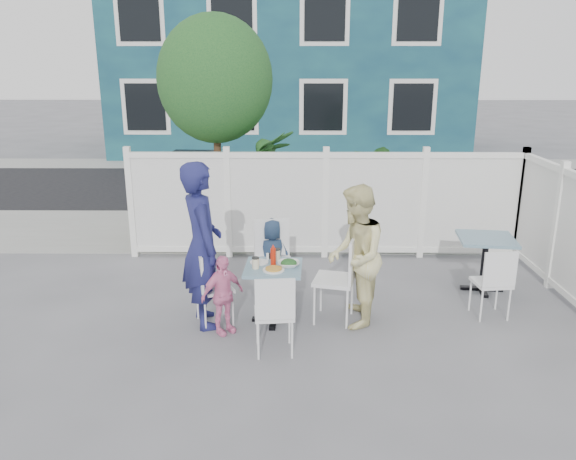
{
  "coord_description": "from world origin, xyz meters",
  "views": [
    {
      "loc": [
        -0.39,
        -5.72,
        2.85
      ],
      "look_at": [
        -0.44,
        0.56,
        0.97
      ],
      "focal_mm": 35.0,
      "sensor_mm": 36.0,
      "label": 1
    }
  ],
  "objects_px": {
    "utility_cabinet": "(195,192)",
    "boy": "(272,256)",
    "man": "(202,245)",
    "chair_right": "(342,273)",
    "chair_back": "(274,253)",
    "chair_left": "(208,282)",
    "chair_near": "(275,309)",
    "main_table": "(273,279)",
    "woman": "(355,256)",
    "spare_table": "(485,249)",
    "toddler": "(223,295)"
  },
  "relations": [
    {
      "from": "chair_left",
      "to": "woman",
      "type": "relative_size",
      "value": 0.54
    },
    {
      "from": "spare_table",
      "to": "chair_near",
      "type": "distance_m",
      "value": 3.15
    },
    {
      "from": "utility_cabinet",
      "to": "chair_left",
      "type": "height_order",
      "value": "utility_cabinet"
    },
    {
      "from": "spare_table",
      "to": "chair_right",
      "type": "relative_size",
      "value": 0.76
    },
    {
      "from": "chair_left",
      "to": "chair_back",
      "type": "relative_size",
      "value": 0.88
    },
    {
      "from": "woman",
      "to": "boy",
      "type": "height_order",
      "value": "woman"
    },
    {
      "from": "spare_table",
      "to": "woman",
      "type": "height_order",
      "value": "woman"
    },
    {
      "from": "chair_back",
      "to": "woman",
      "type": "relative_size",
      "value": 0.61
    },
    {
      "from": "chair_left",
      "to": "utility_cabinet",
      "type": "bearing_deg",
      "value": 167.68
    },
    {
      "from": "chair_right",
      "to": "main_table",
      "type": "bearing_deg",
      "value": 106.02
    },
    {
      "from": "chair_near",
      "to": "boy",
      "type": "bearing_deg",
      "value": 87.74
    },
    {
      "from": "utility_cabinet",
      "to": "toddler",
      "type": "distance_m",
      "value": 4.25
    },
    {
      "from": "man",
      "to": "woman",
      "type": "bearing_deg",
      "value": -109.68
    },
    {
      "from": "chair_left",
      "to": "chair_near",
      "type": "height_order",
      "value": "chair_near"
    },
    {
      "from": "main_table",
      "to": "toddler",
      "type": "bearing_deg",
      "value": -152.19
    },
    {
      "from": "boy",
      "to": "woman",
      "type": "bearing_deg",
      "value": 130.72
    },
    {
      "from": "main_table",
      "to": "utility_cabinet",
      "type": "bearing_deg",
      "value": 111.59
    },
    {
      "from": "spare_table",
      "to": "chair_near",
      "type": "height_order",
      "value": "chair_near"
    },
    {
      "from": "man",
      "to": "main_table",
      "type": "bearing_deg",
      "value": -107.11
    },
    {
      "from": "chair_left",
      "to": "toddler",
      "type": "bearing_deg",
      "value": 17.6
    },
    {
      "from": "utility_cabinet",
      "to": "spare_table",
      "type": "relative_size",
      "value": 1.71
    },
    {
      "from": "man",
      "to": "chair_right",
      "type": "bearing_deg",
      "value": -107.48
    },
    {
      "from": "boy",
      "to": "toddler",
      "type": "height_order",
      "value": "boy"
    },
    {
      "from": "man",
      "to": "boy",
      "type": "xyz_separation_m",
      "value": [
        0.74,
        0.91,
        -0.44
      ]
    },
    {
      "from": "utility_cabinet",
      "to": "woman",
      "type": "distance_m",
      "value": 4.57
    },
    {
      "from": "chair_right",
      "to": "man",
      "type": "bearing_deg",
      "value": 106.39
    },
    {
      "from": "chair_right",
      "to": "man",
      "type": "xyz_separation_m",
      "value": [
        -1.55,
        -0.07,
        0.34
      ]
    },
    {
      "from": "utility_cabinet",
      "to": "spare_table",
      "type": "bearing_deg",
      "value": -31.69
    },
    {
      "from": "utility_cabinet",
      "to": "chair_back",
      "type": "xyz_separation_m",
      "value": [
        1.5,
        -3.11,
        -0.08
      ]
    },
    {
      "from": "chair_back",
      "to": "chair_near",
      "type": "distance_m",
      "value": 1.51
    },
    {
      "from": "chair_near",
      "to": "boy",
      "type": "xyz_separation_m",
      "value": [
        -0.08,
        1.64,
        -0.01
      ]
    },
    {
      "from": "spare_table",
      "to": "man",
      "type": "xyz_separation_m",
      "value": [
        -3.46,
        -0.98,
        0.37
      ]
    },
    {
      "from": "woman",
      "to": "man",
      "type": "bearing_deg",
      "value": -84.03
    },
    {
      "from": "chair_back",
      "to": "woman",
      "type": "xyz_separation_m",
      "value": [
        0.93,
        -0.76,
        0.23
      ]
    },
    {
      "from": "chair_back",
      "to": "chair_left",
      "type": "bearing_deg",
      "value": 36.54
    },
    {
      "from": "main_table",
      "to": "woman",
      "type": "distance_m",
      "value": 0.95
    },
    {
      "from": "chair_near",
      "to": "woman",
      "type": "bearing_deg",
      "value": 35.54
    },
    {
      "from": "chair_right",
      "to": "boy",
      "type": "xyz_separation_m",
      "value": [
        -0.81,
        0.84,
        -0.1
      ]
    },
    {
      "from": "chair_left",
      "to": "boy",
      "type": "xyz_separation_m",
      "value": [
        0.69,
        0.93,
        -0.01
      ]
    },
    {
      "from": "chair_left",
      "to": "man",
      "type": "height_order",
      "value": "man"
    },
    {
      "from": "spare_table",
      "to": "chair_right",
      "type": "xyz_separation_m",
      "value": [
        -1.91,
        -0.91,
        0.03
      ]
    },
    {
      "from": "woman",
      "to": "boy",
      "type": "distance_m",
      "value": 1.34
    },
    {
      "from": "utility_cabinet",
      "to": "boy",
      "type": "height_order",
      "value": "utility_cabinet"
    },
    {
      "from": "chair_left",
      "to": "woman",
      "type": "distance_m",
      "value": 1.67
    },
    {
      "from": "utility_cabinet",
      "to": "main_table",
      "type": "xyz_separation_m",
      "value": [
        1.52,
        -3.84,
        -0.13
      ]
    },
    {
      "from": "chair_left",
      "to": "man",
      "type": "bearing_deg",
      "value": -142.66
    },
    {
      "from": "chair_back",
      "to": "boy",
      "type": "distance_m",
      "value": 0.15
    },
    {
      "from": "man",
      "to": "boy",
      "type": "relative_size",
      "value": 1.9
    },
    {
      "from": "main_table",
      "to": "spare_table",
      "type": "relative_size",
      "value": 0.88
    },
    {
      "from": "main_table",
      "to": "boy",
      "type": "xyz_separation_m",
      "value": [
        -0.04,
        0.87,
        -0.03
      ]
    }
  ]
}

